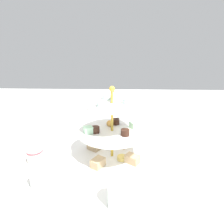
{
  "coord_description": "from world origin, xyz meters",
  "views": [
    {
      "loc": [
        0.02,
        -0.68,
        0.42
      ],
      "look_at": [
        0.0,
        0.0,
        0.18
      ],
      "focal_mm": 32.64,
      "sensor_mm": 36.0,
      "label": 1
    }
  ],
  "objects_px": {
    "water_glass_mid_back": "(119,191)",
    "teacup_with_saucer": "(35,156)",
    "water_glass_short_left": "(41,176)",
    "butter_knife_left": "(197,160)",
    "tiered_serving_stand": "(112,137)",
    "water_glass_tall_right": "(124,118)",
    "butter_knife_right": "(61,135)"
  },
  "relations": [
    {
      "from": "water_glass_tall_right",
      "to": "butter_knife_left",
      "type": "distance_m",
      "value": 0.38
    },
    {
      "from": "teacup_with_saucer",
      "to": "tiered_serving_stand",
      "type": "bearing_deg",
      "value": 7.95
    },
    {
      "from": "tiered_serving_stand",
      "to": "butter_knife_left",
      "type": "relative_size",
      "value": 1.77
    },
    {
      "from": "butter_knife_right",
      "to": "water_glass_mid_back",
      "type": "distance_m",
      "value": 0.52
    },
    {
      "from": "water_glass_tall_right",
      "to": "water_glass_short_left",
      "type": "relative_size",
      "value": 1.82
    },
    {
      "from": "butter_knife_left",
      "to": "water_glass_tall_right",
      "type": "bearing_deg",
      "value": 45.17
    },
    {
      "from": "water_glass_tall_right",
      "to": "water_glass_short_left",
      "type": "bearing_deg",
      "value": -120.99
    },
    {
      "from": "water_glass_mid_back",
      "to": "butter_knife_right",
      "type": "bearing_deg",
      "value": 122.5
    },
    {
      "from": "tiered_serving_stand",
      "to": "water_glass_mid_back",
      "type": "bearing_deg",
      "value": -83.88
    },
    {
      "from": "tiered_serving_stand",
      "to": "teacup_with_saucer",
      "type": "distance_m",
      "value": 0.29
    },
    {
      "from": "tiered_serving_stand",
      "to": "butter_knife_left",
      "type": "distance_m",
      "value": 0.33
    },
    {
      "from": "teacup_with_saucer",
      "to": "water_glass_mid_back",
      "type": "xyz_separation_m",
      "value": [
        0.3,
        -0.2,
        0.02
      ]
    },
    {
      "from": "water_glass_short_left",
      "to": "teacup_with_saucer",
      "type": "distance_m",
      "value": 0.15
    },
    {
      "from": "tiered_serving_stand",
      "to": "water_glass_short_left",
      "type": "bearing_deg",
      "value": -141.09
    },
    {
      "from": "water_glass_short_left",
      "to": "tiered_serving_stand",
      "type": "bearing_deg",
      "value": 38.91
    },
    {
      "from": "tiered_serving_stand",
      "to": "water_glass_short_left",
      "type": "distance_m",
      "value": 0.27
    },
    {
      "from": "butter_knife_left",
      "to": "water_glass_mid_back",
      "type": "bearing_deg",
      "value": 129.08
    },
    {
      "from": "water_glass_mid_back",
      "to": "teacup_with_saucer",
      "type": "bearing_deg",
      "value": 146.62
    },
    {
      "from": "butter_knife_right",
      "to": "water_glass_short_left",
      "type": "bearing_deg",
      "value": 38.21
    },
    {
      "from": "butter_knife_left",
      "to": "butter_knife_right",
      "type": "relative_size",
      "value": 1.0
    },
    {
      "from": "tiered_serving_stand",
      "to": "water_glass_short_left",
      "type": "relative_size",
      "value": 4.09
    },
    {
      "from": "butter_knife_left",
      "to": "water_glass_mid_back",
      "type": "distance_m",
      "value": 0.38
    },
    {
      "from": "water_glass_short_left",
      "to": "butter_knife_left",
      "type": "distance_m",
      "value": 0.55
    },
    {
      "from": "water_glass_tall_right",
      "to": "butter_knife_left",
      "type": "height_order",
      "value": "water_glass_tall_right"
    },
    {
      "from": "butter_knife_right",
      "to": "water_glass_tall_right",
      "type": "bearing_deg",
      "value": 134.18
    },
    {
      "from": "tiered_serving_stand",
      "to": "water_glass_short_left",
      "type": "xyz_separation_m",
      "value": [
        -0.21,
        -0.17,
        -0.05
      ]
    },
    {
      "from": "water_glass_tall_right",
      "to": "teacup_with_saucer",
      "type": "distance_m",
      "value": 0.45
    },
    {
      "from": "water_glass_tall_right",
      "to": "water_glass_short_left",
      "type": "height_order",
      "value": "water_glass_tall_right"
    },
    {
      "from": "water_glass_short_left",
      "to": "teacup_with_saucer",
      "type": "bearing_deg",
      "value": 118.47
    },
    {
      "from": "teacup_with_saucer",
      "to": "water_glass_short_left",
      "type": "bearing_deg",
      "value": -61.53
    },
    {
      "from": "water_glass_short_left",
      "to": "butter_knife_right",
      "type": "bearing_deg",
      "value": 96.67
    },
    {
      "from": "tiered_serving_stand",
      "to": "water_glass_mid_back",
      "type": "height_order",
      "value": "tiered_serving_stand"
    }
  ]
}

